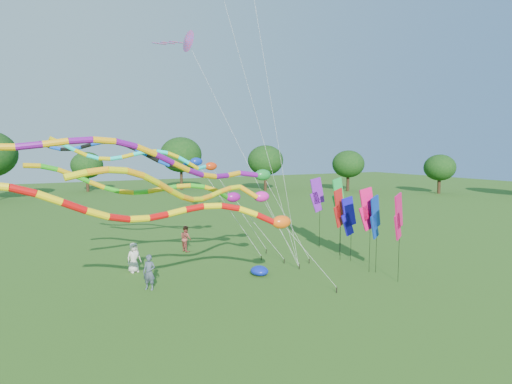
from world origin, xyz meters
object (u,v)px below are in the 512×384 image
person_b (149,272)px  tube_kite_orange (208,191)px  person_a (134,257)px  person_c (186,239)px  blue_nylon_heap (261,271)px  tube_kite_red (192,213)px

person_b → tube_kite_orange: bearing=-14.4°
person_a → tube_kite_orange: bearing=-89.6°
person_b → person_c: 8.02m
tube_kite_orange → person_b: size_ratio=7.03×
person_a → person_b: 3.46m
blue_nylon_heap → person_a: bearing=148.9°
blue_nylon_heap → person_a: size_ratio=0.96×
person_b → person_a: bearing=131.9°
person_c → tube_kite_red: bearing=153.4°
blue_nylon_heap → person_b: 6.27m
tube_kite_red → tube_kite_orange: (1.30, 1.43, 0.73)m
blue_nylon_heap → person_a: 7.34m
blue_nylon_heap → person_a: person_a is taller
person_a → person_b: person_b is taller
blue_nylon_heap → tube_kite_red: bearing=-143.1°
person_a → person_c: (4.24, 3.38, 0.04)m
tube_kite_red → person_a: (-0.78, 7.89, -3.59)m
person_b → person_c: size_ratio=1.00×
tube_kite_orange → person_a: (-2.08, 6.46, -4.33)m
tube_kite_red → person_c: size_ratio=7.98×
tube_kite_orange → blue_nylon_heap: tube_kite_orange is taller
tube_kite_orange → person_b: 5.62m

